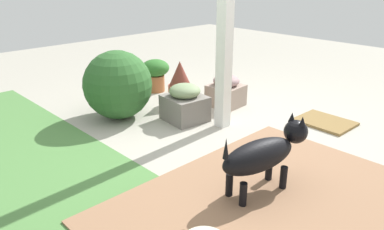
# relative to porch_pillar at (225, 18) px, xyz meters

# --- Properties ---
(ground_plane) EXTENTS (12.00, 12.00, 0.00)m
(ground_plane) POSITION_rel_porch_pillar_xyz_m (-0.26, 0.20, -1.17)
(ground_plane) COLOR #A6A193
(brick_path) EXTENTS (1.80, 2.40, 0.02)m
(brick_path) POSITION_rel_porch_pillar_xyz_m (-1.29, 0.88, -1.16)
(brick_path) COLOR #91694B
(brick_path) RESTS_ON ground
(porch_pillar) EXTENTS (0.13, 0.13, 2.33)m
(porch_pillar) POSITION_rel_porch_pillar_xyz_m (0.00, 0.00, 0.00)
(porch_pillar) COLOR white
(porch_pillar) RESTS_ON ground
(stone_planter_nearest) EXTENTS (0.42, 0.41, 0.40)m
(stone_planter_nearest) POSITION_rel_porch_pillar_xyz_m (0.42, -0.53, -0.98)
(stone_planter_nearest) COLOR gray
(stone_planter_nearest) RESTS_ON ground
(stone_planter_near) EXTENTS (0.49, 0.47, 0.43)m
(stone_planter_near) POSITION_rel_porch_pillar_xyz_m (0.41, 0.18, -0.97)
(stone_planter_near) COLOR slate
(stone_planter_near) RESTS_ON ground
(round_shrub) EXTENTS (0.78, 0.78, 0.78)m
(round_shrub) POSITION_rel_porch_pillar_xyz_m (1.00, 0.67, -0.77)
(round_shrub) COLOR #2B5B28
(round_shrub) RESTS_ON ground
(terracotta_pot_broad) EXTENTS (0.39, 0.39, 0.45)m
(terracotta_pot_broad) POSITION_rel_porch_pillar_xyz_m (1.50, -0.27, -0.89)
(terracotta_pot_broad) COLOR #A35E36
(terracotta_pot_broad) RESTS_ON ground
(terracotta_pot_spiky) EXTENTS (0.30, 0.30, 0.56)m
(terracotta_pot_spiky) POSITION_rel_porch_pillar_xyz_m (0.85, -0.14, -0.90)
(terracotta_pot_spiky) COLOR #B85940
(terracotta_pot_spiky) RESTS_ON ground
(dog) EXTENTS (0.33, 0.83, 0.57)m
(dog) POSITION_rel_porch_pillar_xyz_m (-1.10, 0.76, -0.84)
(dog) COLOR black
(dog) RESTS_ON ground
(doormat) EXTENTS (0.60, 0.47, 0.03)m
(doormat) POSITION_rel_porch_pillar_xyz_m (-0.76, -0.89, -1.15)
(doormat) COLOR olive
(doormat) RESTS_ON ground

